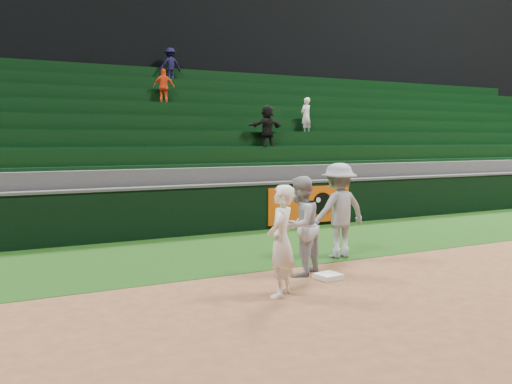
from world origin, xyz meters
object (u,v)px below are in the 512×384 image
at_px(baserunner, 300,226).
at_px(first_base, 328,276).
at_px(first_baseman, 281,241).
at_px(base_coach, 339,210).

bearing_deg(baserunner, first_base, 92.24).
relative_size(first_baseman, baserunner, 0.98).
relative_size(first_base, baserunner, 0.22).
bearing_deg(baserunner, first_baseman, 17.46).
height_order(first_baseman, base_coach, base_coach).
bearing_deg(first_baseman, first_base, 160.36).
xyz_separation_m(first_base, first_baseman, (-1.28, -0.56, 0.80)).
distance_m(first_base, baserunner, 0.99).
bearing_deg(first_baseman, base_coach, 174.41).
relative_size(first_baseman, base_coach, 0.89).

